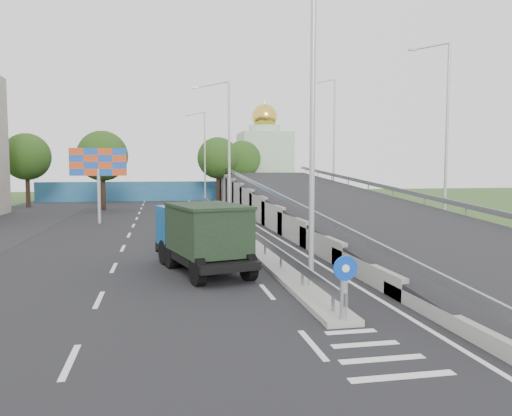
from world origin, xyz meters
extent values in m
plane|color=#2D4C1E|center=(0.00, 0.00, 0.00)|extent=(160.00, 160.00, 0.00)
cube|color=black|center=(-3.00, 20.00, 0.00)|extent=(26.00, 90.00, 0.04)
cube|color=gray|center=(0.00, 24.00, 0.10)|extent=(1.00, 44.00, 0.20)
cube|color=gray|center=(12.30, 24.00, 2.35)|extent=(0.10, 50.00, 0.32)
cube|color=gray|center=(2.80, 24.00, 2.35)|extent=(0.10, 50.00, 0.32)
cube|color=gray|center=(0.00, 24.00, 0.75)|extent=(0.08, 44.00, 0.32)
cylinder|color=gray|center=(0.00, 24.00, 0.50)|extent=(0.09, 0.09, 0.60)
cylinder|color=black|center=(0.00, 2.20, 0.80)|extent=(0.20, 0.20, 1.20)
cylinder|color=#0C3FBF|center=(0.00, 2.12, 1.55)|extent=(0.64, 0.05, 0.64)
cylinder|color=white|center=(0.00, 2.09, 1.55)|extent=(0.20, 0.03, 0.20)
cylinder|color=#B2B5B7|center=(0.30, 6.00, 5.20)|extent=(0.18, 0.18, 10.00)
cylinder|color=#B2B5B7|center=(0.30, 26.00, 5.20)|extent=(0.18, 0.18, 10.00)
cylinder|color=#B2B5B7|center=(-0.90, 26.00, 9.95)|extent=(2.57, 0.12, 0.66)
cube|color=#B2B5B7|center=(-2.10, 26.00, 9.70)|extent=(0.50, 0.18, 0.12)
cylinder|color=#B2B5B7|center=(0.30, 46.00, 5.20)|extent=(0.18, 0.18, 10.00)
cylinder|color=#B2B5B7|center=(-0.90, 46.00, 9.95)|extent=(2.57, 0.12, 0.66)
cube|color=#B2B5B7|center=(-2.10, 46.00, 9.70)|extent=(0.50, 0.18, 0.12)
cube|color=#215F7A|center=(-4.00, 52.00, 1.20)|extent=(30.00, 0.50, 2.40)
cube|color=#B2CCAD|center=(10.00, 60.00, 4.50)|extent=(7.00, 7.00, 9.00)
cylinder|color=#B2CCAD|center=(10.00, 60.00, 9.50)|extent=(4.40, 4.40, 1.00)
sphere|color=gold|center=(10.00, 60.00, 11.20)|extent=(3.60, 3.60, 3.60)
cone|color=gold|center=(10.00, 60.00, 13.20)|extent=(0.30, 0.30, 1.20)
cylinder|color=#B2B5B7|center=(-9.00, 28.00, 2.00)|extent=(0.24, 0.24, 4.00)
cube|color=#D64317|center=(-9.00, 28.00, 4.50)|extent=(4.00, 0.20, 2.00)
cylinder|color=black|center=(-10.00, 40.00, 2.00)|extent=(0.44, 0.44, 4.00)
sphere|color=#264011|center=(-10.00, 40.00, 5.20)|extent=(4.80, 4.80, 4.80)
cylinder|color=black|center=(2.00, 48.00, 2.00)|extent=(0.44, 0.44, 4.00)
sphere|color=#264011|center=(2.00, 48.00, 5.20)|extent=(4.80, 4.80, 4.80)
cylinder|color=black|center=(-18.00, 45.00, 2.00)|extent=(0.44, 0.44, 4.00)
sphere|color=#264011|center=(-18.00, 45.00, 5.20)|extent=(4.80, 4.80, 4.80)
cylinder|color=black|center=(6.00, 55.00, 2.00)|extent=(0.44, 0.44, 4.00)
sphere|color=#264011|center=(6.00, 55.00, 5.20)|extent=(4.80, 4.80, 4.80)
cylinder|color=black|center=(-4.42, 11.41, 0.53)|extent=(0.59, 1.11, 1.06)
cylinder|color=black|center=(-2.56, 11.89, 0.53)|extent=(0.59, 1.11, 1.06)
cylinder|color=black|center=(-4.21, 10.57, 0.53)|extent=(0.59, 1.11, 1.06)
cylinder|color=black|center=(-2.34, 11.05, 0.53)|extent=(0.59, 1.11, 1.06)
cylinder|color=black|center=(-3.36, 7.31, 0.53)|extent=(0.59, 1.11, 1.06)
cylinder|color=black|center=(-1.50, 7.80, 0.53)|extent=(0.59, 1.11, 1.06)
cube|color=black|center=(-2.98, 9.70, 0.67)|extent=(3.64, 6.33, 0.29)
cube|color=navy|center=(-3.55, 11.88, 1.63)|extent=(2.53, 2.05, 1.63)
cube|color=black|center=(-3.74, 12.60, 2.07)|extent=(1.78, 0.52, 0.67)
cube|color=black|center=(-3.76, 12.67, 0.63)|extent=(2.18, 0.70, 0.48)
cube|color=black|center=(-2.84, 9.14, 1.73)|extent=(3.15, 4.12, 1.73)
cube|color=black|center=(-2.84, 9.14, 2.64)|extent=(3.27, 4.23, 0.12)
camera|label=1|loc=(-4.58, -9.71, 4.10)|focal=35.00mm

